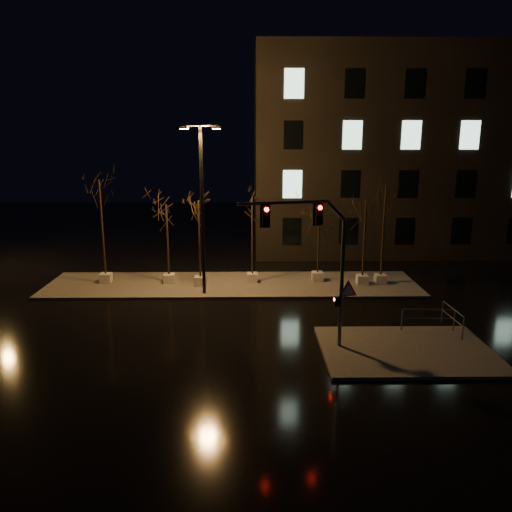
{
  "coord_description": "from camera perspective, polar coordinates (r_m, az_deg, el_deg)",
  "views": [
    {
      "loc": [
        1.0,
        -22.57,
        8.69
      ],
      "look_at": [
        1.34,
        2.0,
        2.8
      ],
      "focal_mm": 35.0,
      "sensor_mm": 36.0,
      "label": 1
    }
  ],
  "objects": [
    {
      "name": "streetlight_main",
      "position": [
        27.07,
        -6.2,
        6.48
      ],
      "size": [
        2.25,
        0.91,
        9.15
      ],
      "rotation": [
        0.0,
        0.0,
        -0.3
      ],
      "color": "black",
      "rests_on": "median"
    },
    {
      "name": "ground",
      "position": [
        24.21,
        -3.14,
        -7.58
      ],
      "size": [
        90.0,
        90.0,
        0.0
      ],
      "primitive_type": "plane",
      "color": "black",
      "rests_on": "ground"
    },
    {
      "name": "sidewalk_corner",
      "position": [
        21.91,
        16.8,
        -10.29
      ],
      "size": [
        7.0,
        5.0,
        0.15
      ],
      "primitive_type": "cube",
      "color": "#47443F",
      "rests_on": "ground"
    },
    {
      "name": "tree_6",
      "position": [
        29.84,
        14.51,
        5.39
      ],
      "size": [
        1.8,
        1.8,
        6.02
      ],
      "color": "beige",
      "rests_on": "median"
    },
    {
      "name": "guard_rail_a",
      "position": [
        23.89,
        19.08,
        -6.54
      ],
      "size": [
        2.37,
        0.19,
        1.02
      ],
      "rotation": [
        0.0,
        0.0,
        -0.06
      ],
      "color": "#585A60",
      "rests_on": "sidewalk_corner"
    },
    {
      "name": "building",
      "position": [
        42.62,
        17.3,
        11.29
      ],
      "size": [
        25.0,
        12.0,
        15.0
      ],
      "primitive_type": "cube",
      "color": "black",
      "rests_on": "ground"
    },
    {
      "name": "tree_1",
      "position": [
        29.6,
        -10.16,
        3.82
      ],
      "size": [
        1.8,
        1.8,
        4.85
      ],
      "color": "beige",
      "rests_on": "median"
    },
    {
      "name": "tree_3",
      "position": [
        29.27,
        -0.43,
        4.43
      ],
      "size": [
        1.8,
        1.8,
        5.19
      ],
      "color": "beige",
      "rests_on": "median"
    },
    {
      "name": "tree_2",
      "position": [
        28.76,
        -6.55,
        4.1
      ],
      "size": [
        1.8,
        1.8,
        5.14
      ],
      "color": "beige",
      "rests_on": "median"
    },
    {
      "name": "median",
      "position": [
        29.86,
        -2.69,
        -3.31
      ],
      "size": [
        22.0,
        5.0,
        0.15
      ],
      "primitive_type": "cube",
      "color": "#47443F",
      "rests_on": "ground"
    },
    {
      "name": "tree_4",
      "position": [
        29.85,
        7.21,
        3.68
      ],
      "size": [
        1.8,
        1.8,
        4.63
      ],
      "color": "beige",
      "rests_on": "median"
    },
    {
      "name": "guard_rail_b",
      "position": [
        24.23,
        21.54,
        -6.43
      ],
      "size": [
        0.12,
        2.23,
        1.06
      ],
      "rotation": [
        0.0,
        0.0,
        1.6
      ],
      "color": "#585A60",
      "rests_on": "sidewalk_corner"
    },
    {
      "name": "tree_0",
      "position": [
        30.45,
        -17.35,
        5.78
      ],
      "size": [
        1.8,
        1.8,
        6.31
      ],
      "color": "beige",
      "rests_on": "median"
    },
    {
      "name": "tree_5",
      "position": [
        29.56,
        12.38,
        4.15
      ],
      "size": [
        1.8,
        1.8,
        5.15
      ],
      "color": "beige",
      "rests_on": "median"
    },
    {
      "name": "traffic_signal_mast",
      "position": [
        19.95,
        7.27,
        0.33
      ],
      "size": [
        4.95,
        1.1,
        6.15
      ],
      "rotation": [
        0.0,
        0.0,
        0.21
      ],
      "color": "#585A60",
      "rests_on": "sidewalk_corner"
    }
  ]
}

